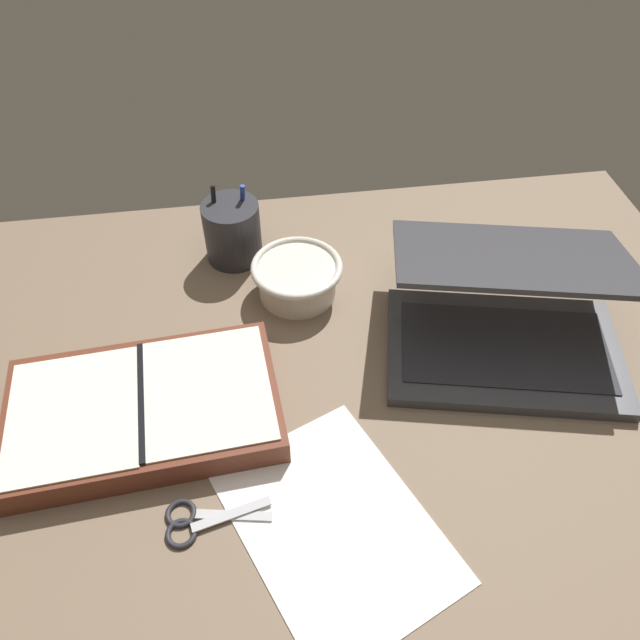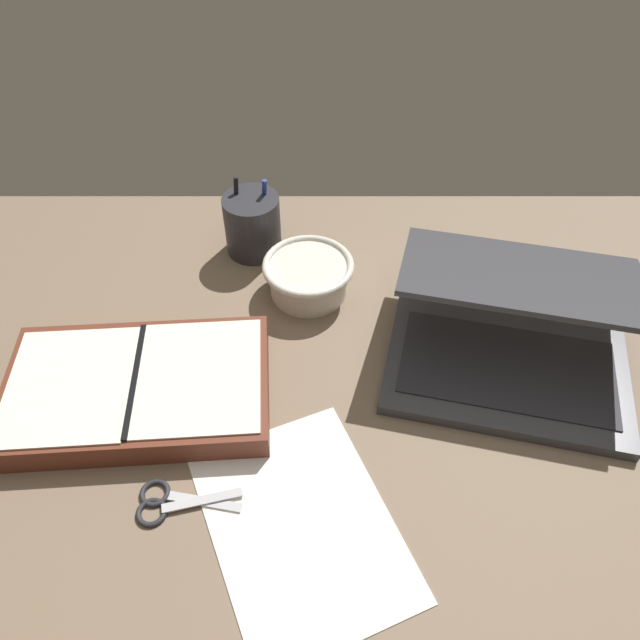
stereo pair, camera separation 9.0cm
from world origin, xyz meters
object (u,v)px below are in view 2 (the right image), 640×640
at_px(bowl, 309,276).
at_px(scissors, 166,502).
at_px(planner, 139,388).
at_px(pen_cup, 253,224).
at_px(laptop, 513,338).

height_order(bowl, scissors, bowl).
distance_m(bowl, planner, 0.32).
bearing_deg(scissors, pen_cup, 79.81).
bearing_deg(scissors, bowl, 64.16).
xyz_separation_m(pen_cup, planner, (-0.14, -0.33, -0.03)).
xyz_separation_m(bowl, pen_cup, (-0.10, 0.11, 0.02)).
distance_m(laptop, pen_cup, 0.48).
distance_m(bowl, scissors, 0.42).
relative_size(planner, scissors, 2.88).
distance_m(pen_cup, scissors, 0.50).
bearing_deg(pen_cup, laptop, -33.49).
height_order(laptop, planner, laptop).
distance_m(bowl, pen_cup, 0.15).
xyz_separation_m(pen_cup, scissors, (-0.08, -0.49, -0.05)).
height_order(pen_cup, scissors, pen_cup).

